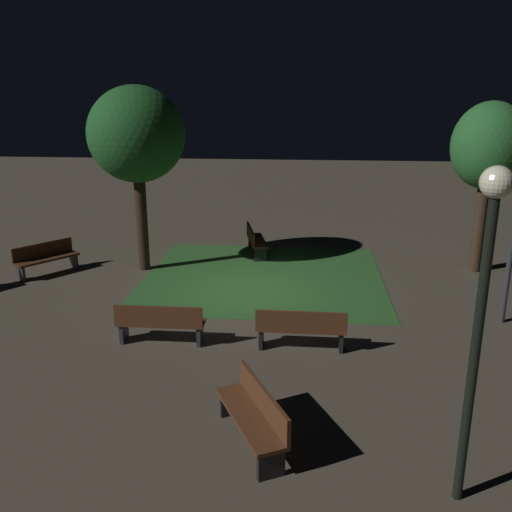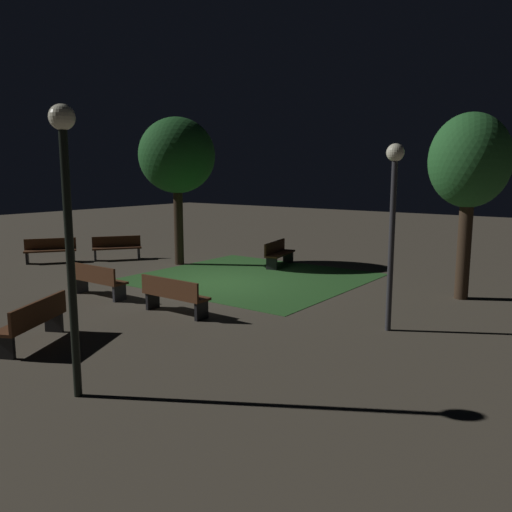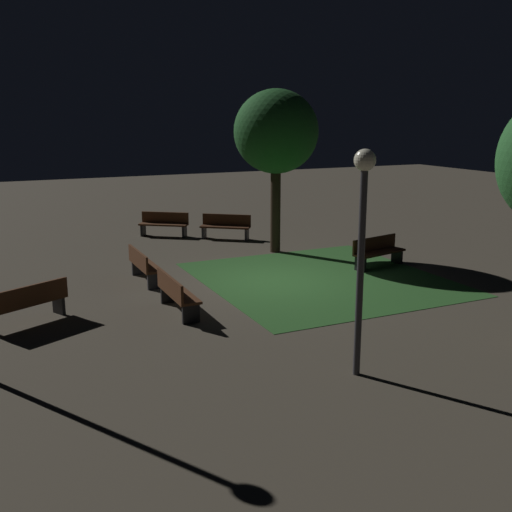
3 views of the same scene
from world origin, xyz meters
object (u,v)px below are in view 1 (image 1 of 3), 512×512
(bench_front_left, at_px, (255,240))
(bench_lawn_edge, at_px, (46,257))
(bench_back_row, at_px, (301,328))
(tree_lawn_side, at_px, (137,136))
(bench_near_trees, at_px, (160,322))
(bench_by_lamp, at_px, (255,414))
(tree_back_right, at_px, (489,148))
(lamp_post_near_wall, at_px, (484,283))

(bench_front_left, xyz_separation_m, bench_lawn_edge, (-5.76, -2.49, 0.00))
(bench_back_row, distance_m, tree_lawn_side, 7.53)
(bench_near_trees, xyz_separation_m, bench_by_lamp, (2.24, -3.10, 0.00))
(bench_back_row, bearing_deg, tree_lawn_side, 133.74)
(bench_lawn_edge, height_order, tree_lawn_side, tree_lawn_side)
(bench_near_trees, distance_m, bench_lawn_edge, 6.13)
(bench_lawn_edge, xyz_separation_m, tree_lawn_side, (2.67, 0.67, 3.36))
(tree_lawn_side, bearing_deg, bench_back_row, -46.26)
(bench_near_trees, distance_m, tree_back_right, 10.11)
(bench_lawn_edge, bearing_deg, tree_lawn_side, 14.03)
(bench_lawn_edge, bearing_deg, bench_back_row, -29.84)
(bench_back_row, bearing_deg, bench_by_lamp, -101.50)
(bench_near_trees, relative_size, bench_lawn_edge, 1.04)
(tree_lawn_side, bearing_deg, bench_by_lamp, -63.20)
(bench_by_lamp, bearing_deg, lamp_post_near_wall, -18.46)
(tree_back_right, bearing_deg, tree_lawn_side, -175.59)
(bench_by_lamp, bearing_deg, bench_front_left, 95.47)
(bench_lawn_edge, bearing_deg, bench_by_lamp, -47.51)
(bench_front_left, bearing_deg, tree_back_right, -9.37)
(bench_by_lamp, xyz_separation_m, bench_lawn_edge, (-6.69, 7.31, 0.00))
(bench_near_trees, height_order, tree_lawn_side, tree_lawn_side)
(bench_near_trees, distance_m, tree_lawn_side, 6.18)
(lamp_post_near_wall, bearing_deg, bench_lawn_edge, 138.82)
(bench_lawn_edge, distance_m, lamp_post_near_wall, 12.69)
(bench_front_left, xyz_separation_m, tree_back_right, (6.55, -1.08, 3.04))
(bench_lawn_edge, relative_size, tree_back_right, 0.36)
(bench_back_row, bearing_deg, bench_near_trees, 180.00)
(bench_near_trees, xyz_separation_m, tree_lawn_side, (-1.79, 4.87, 3.36))
(tree_lawn_side, bearing_deg, bench_front_left, 30.57)
(tree_back_right, relative_size, tree_lawn_side, 0.92)
(bench_lawn_edge, xyz_separation_m, tree_back_right, (12.30, 1.41, 3.04))
(bench_near_trees, height_order, tree_back_right, tree_back_right)
(bench_back_row, distance_m, lamp_post_near_wall, 5.10)
(bench_by_lamp, relative_size, tree_lawn_side, 0.35)
(bench_back_row, relative_size, lamp_post_near_wall, 0.43)
(bench_near_trees, height_order, bench_by_lamp, same)
(bench_by_lamp, height_order, bench_lawn_edge, same)
(bench_near_trees, bearing_deg, bench_back_row, -0.00)
(bench_by_lamp, xyz_separation_m, bench_front_left, (-0.94, 9.80, 0.00))
(lamp_post_near_wall, bearing_deg, bench_by_lamp, 161.54)
(bench_by_lamp, distance_m, tree_back_right, 10.80)
(bench_near_trees, distance_m, lamp_post_near_wall, 6.78)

